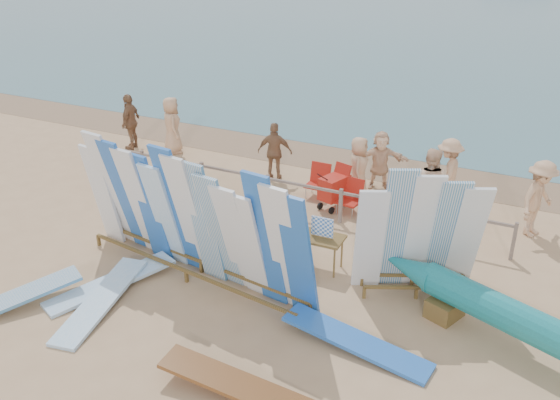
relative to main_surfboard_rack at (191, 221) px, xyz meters
The scene contains 23 objects.
ground 1.48m from the main_surfboard_rack, 105.62° to the left, with size 160.00×160.00×0.00m, color tan.
wet_sand_strip 8.00m from the main_surfboard_rack, 91.40° to the left, with size 40.00×2.60×0.01m, color #86674B.
fence 3.75m from the main_surfboard_rack, 92.99° to the left, with size 12.08×0.08×0.90m.
main_surfboard_rack is the anchor object (origin of this frame).
side_surfboard_rack 4.49m from the main_surfboard_rack, 19.23° to the left, with size 2.47×1.66×2.78m.
outrigger_canoe 6.73m from the main_surfboard_rack, ahead, with size 6.58×3.08×0.98m.
vendor_table 2.83m from the main_surfboard_rack, 34.02° to the left, with size 0.92×0.66×1.21m.
flat_board_d 4.06m from the main_surfboard_rack, 10.15° to the right, with size 0.56×2.70×0.07m, color blue.
flat_board_a 2.34m from the main_surfboard_rack, 121.32° to the right, with size 0.56×2.70×0.07m, color #94C3EE.
flat_board_e 3.78m from the main_surfboard_rack, 134.79° to the right, with size 0.56×2.70×0.07m, color silver.
flat_board_b 2.12m from the main_surfboard_rack, 140.38° to the right, with size 0.56×2.70×0.07m, color #94C3EE.
flat_board_c 3.86m from the main_surfboard_rack, 44.65° to the right, with size 0.56×2.70×0.07m, color brown.
beach_chair_left 5.04m from the main_surfboard_rack, 81.98° to the left, with size 0.57×0.59×0.89m.
beach_chair_right 4.78m from the main_surfboard_rack, 67.19° to the left, with size 0.62×0.64×0.88m.
stroller 4.69m from the main_surfboard_rack, 72.88° to the left, with size 0.79×0.95×1.13m.
beachgoer_extra_0 7.98m from the main_surfboard_rack, 40.00° to the left, with size 1.20×0.49×1.86m, color tan.
beachgoer_8 6.02m from the main_surfboard_rack, 52.51° to the left, with size 0.91×0.44×1.88m, color beige.
beachgoer_0 7.68m from the main_surfboard_rack, 128.77° to the left, with size 0.88×0.42×1.81m, color tan.
beachgoer_9 7.05m from the main_surfboard_rack, 56.51° to the left, with size 1.17×0.48×1.81m, color tan.
beachgoer_6 5.57m from the main_surfboard_rack, 72.47° to the left, with size 0.83×0.40×1.69m, color tan.
beachgoer_4 5.51m from the main_surfboard_rack, 99.04° to the left, with size 0.99×0.43×1.68m, color #8C6042.
beachgoer_5 6.53m from the main_surfboard_rack, 72.27° to the left, with size 1.51×0.49×1.63m, color beige.
beachgoer_extra_1 8.44m from the main_surfboard_rack, 137.53° to the left, with size 1.06×0.46×1.81m, color #8C6042.
Camera 1 is at (6.46, -9.31, 6.65)m, focal length 38.00 mm.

